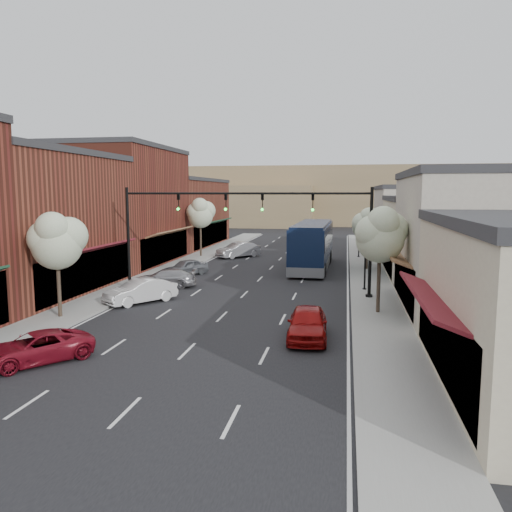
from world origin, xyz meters
The scene contains 28 objects.
ground centered at (0.00, 0.00, 0.00)m, with size 160.00×160.00×0.00m, color black.
sidewalk_left centered at (-8.40, 18.50, 0.07)m, with size 2.80×73.00×0.15m, color gray.
sidewalk_right centered at (8.40, 18.50, 0.07)m, with size 2.80×73.00×0.15m, color gray.
curb_left centered at (-7.00, 18.50, 0.07)m, with size 0.25×73.00×0.17m, color gray.
curb_right centered at (7.00, 18.50, 0.07)m, with size 0.25×73.00×0.17m, color gray.
bldg_left_midnear centered at (-14.23, 6.00, 4.66)m, with size 10.14×14.10×9.40m.
bldg_left_midfar centered at (-14.24, 20.00, 5.40)m, with size 10.14×14.10×10.90m.
bldg_left_far centered at (-14.22, 36.00, 4.16)m, with size 10.14×18.10×8.40m.
bldg_right_midnear centered at (13.72, 6.00, 3.91)m, with size 9.14×12.10×7.90m.
bldg_right_midfar centered at (13.70, 18.00, 3.17)m, with size 9.14×12.10×6.40m.
bldg_right_far centered at (13.71, 32.00, 3.66)m, with size 9.14×16.10×7.40m.
hill_far centered at (0.00, 90.00, 6.00)m, with size 120.00×30.00×12.00m, color #7A6647.
hill_near centered at (-25.00, 78.00, 4.00)m, with size 50.00×20.00×8.00m, color #7A6647.
signal_mast_right centered at (5.62, 8.00, 4.62)m, with size 8.22×0.46×7.00m.
signal_mast_left centered at (-5.62, 8.00, 4.62)m, with size 8.22×0.46×7.00m.
tree_right_near centered at (8.35, 3.94, 4.45)m, with size 2.85×2.65×5.95m.
tree_right_far centered at (8.35, 19.94, 3.99)m, with size 2.85×2.65×5.43m.
tree_left_near centered at (-8.25, -0.06, 4.22)m, with size 2.85×2.65×5.69m.
tree_left_far centered at (-8.25, 25.94, 4.60)m, with size 2.85×2.65×6.13m.
lamp_post_near centered at (7.80, 10.50, 3.01)m, with size 0.44×0.44×4.44m.
lamp_post_far centered at (7.80, 28.00, 3.01)m, with size 0.44×0.44×4.44m.
coach_bus centered at (3.61, 20.47, 2.08)m, with size 3.13×13.21×4.02m.
red_hatchback centered at (4.85, -1.30, 0.74)m, with size 1.75×4.36×1.48m, color maroon.
parked_car_a centered at (-5.40, -6.41, 0.60)m, with size 1.99×4.31×1.20m, color maroon.
parked_car_b centered at (-5.68, 4.42, 0.73)m, with size 1.55×4.44×1.46m, color silver.
parked_car_c centered at (-6.05, 9.50, 0.65)m, with size 1.81×4.45×1.29m, color gray.
parked_car_d centered at (-6.20, 14.70, 0.65)m, with size 1.54×3.82×1.30m, color slate.
parked_car_e centered at (-4.40, 26.41, 0.78)m, with size 1.66×4.76×1.57m, color #AAAAAF.
Camera 1 is at (6.49, -23.50, 6.64)m, focal length 35.00 mm.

